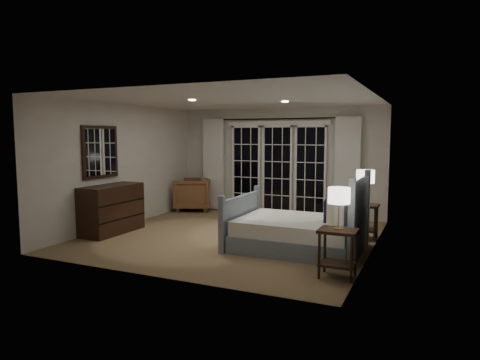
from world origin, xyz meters
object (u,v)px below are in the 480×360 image
at_px(armchair, 193,194).
at_px(lamp_right, 365,177).
at_px(nightstand_right, 364,216).
at_px(bed, 301,231).
at_px(nightstand_left, 338,246).
at_px(dresser, 112,209).
at_px(lamp_left, 339,196).

bearing_deg(armchair, lamp_right, 49.75).
bearing_deg(nightstand_right, lamp_right, 14.04).
bearing_deg(armchair, bed, 31.43).
distance_m(nightstand_left, lamp_right, 2.41).
distance_m(nightstand_left, dresser, 4.56).
bearing_deg(bed, nightstand_right, 54.19).
bearing_deg(nightstand_left, armchair, 140.33).
xyz_separation_m(bed, nightstand_right, (0.84, 1.16, 0.11)).
bearing_deg(armchair, nightstand_left, 26.82).
bearing_deg(nightstand_right, nightstand_left, -90.03).
height_order(nightstand_right, armchair, armchair).
relative_size(bed, armchair, 2.33).
bearing_deg(lamp_right, nightstand_right, -165.96).
distance_m(nightstand_right, lamp_left, 2.40).
height_order(lamp_left, armchair, lamp_left).
height_order(armchair, dresser, dresser).
distance_m(nightstand_left, lamp_left, 0.66).
bearing_deg(dresser, lamp_left, -10.33).
xyz_separation_m(nightstand_left, dresser, (-4.49, 0.82, 0.04)).
height_order(nightstand_left, armchair, armchair).
relative_size(nightstand_left, armchair, 0.72).
relative_size(lamp_right, armchair, 0.70).
distance_m(nightstand_right, armchair, 4.55).
xyz_separation_m(nightstand_right, dresser, (-4.49, -1.49, 0.04)).
distance_m(armchair, dresser, 2.80).
bearing_deg(nightstand_left, dresser, 169.67).
relative_size(bed, nightstand_right, 3.26).
bearing_deg(lamp_left, dresser, 169.67).
distance_m(nightstand_left, nightstand_right, 2.30).
relative_size(lamp_left, lamp_right, 0.89).
height_order(bed, dresser, bed).
xyz_separation_m(nightstand_right, lamp_right, (0.00, 0.00, 0.71)).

